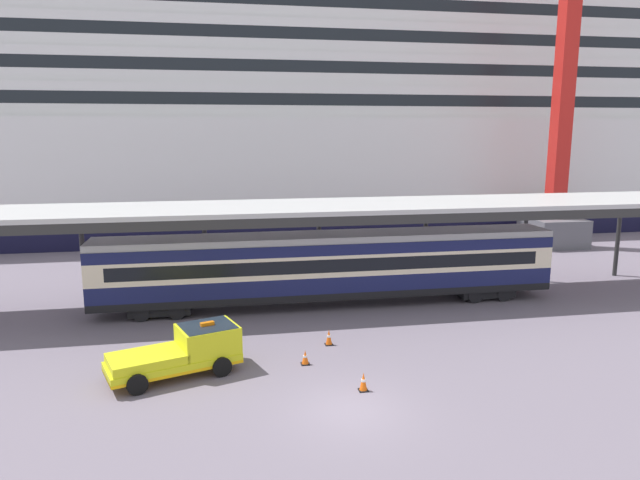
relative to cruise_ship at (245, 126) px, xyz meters
The scene contains 8 objects.
ground_plane 44.79m from the cruise_ship, 88.55° to the right, with size 400.00×400.00×0.00m, color slate.
cruise_ship is the anchor object (origin of this frame).
platform_canopy 31.16m from the cruise_ship, 84.78° to the right, with size 47.96×6.10×5.70m.
train_carriage 32.21m from the cruise_ship, 84.85° to the right, with size 25.64×2.81×4.11m.
service_truck 40.59m from the cruise_ship, 96.87° to the right, with size 5.58×3.62×2.02m.
traffic_cone_near 38.51m from the cruise_ship, 87.54° to the right, with size 0.36×0.36×0.74m.
traffic_cone_mid 40.46m from the cruise_ship, 89.75° to the right, with size 0.36×0.36×0.62m.
traffic_cone_far 43.31m from the cruise_ship, 87.33° to the right, with size 0.36×0.36×0.73m.
Camera 1 is at (-4.44, -18.41, 9.75)m, focal length 32.38 mm.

